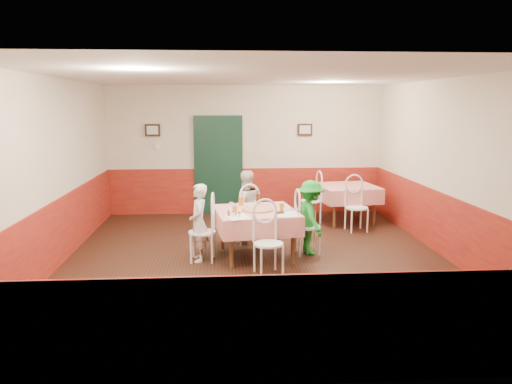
{
  "coord_description": "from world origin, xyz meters",
  "views": [
    {
      "loc": [
        -0.53,
        -7.43,
        2.4
      ],
      "look_at": [
        -0.0,
        0.2,
        1.05
      ],
      "focal_mm": 35.0,
      "sensor_mm": 36.0,
      "label": 1
    }
  ],
  "objects": [
    {
      "name": "chair_second_a",
      "position": [
        1.28,
        2.47,
        0.45
      ],
      "size": [
        0.47,
        0.47,
        0.9
      ],
      "primitive_type": null,
      "rotation": [
        0.0,
        0.0,
        -1.44
      ],
      "color": "white",
      "rests_on": "ground"
    },
    {
      "name": "thermostat",
      "position": [
        -1.9,
        3.45,
        1.5
      ],
      "size": [
        0.1,
        0.03,
        0.1
      ],
      "primitive_type": "cube",
      "color": "white",
      "rests_on": "back_wall"
    },
    {
      "name": "wainscot_left",
      "position": [
        -2.98,
        0.0,
        0.5
      ],
      "size": [
        0.03,
        7.0,
        1.0
      ],
      "primitive_type": "cube",
      "color": "maroon",
      "rests_on": "ground"
    },
    {
      "name": "plate_left",
      "position": [
        -0.4,
        0.12,
        0.77
      ],
      "size": [
        0.28,
        0.28,
        0.01
      ],
      "primitive_type": "cylinder",
      "rotation": [
        0.0,
        0.0,
        0.14
      ],
      "color": "white",
      "rests_on": "main_table"
    },
    {
      "name": "chair_near",
      "position": [
        0.12,
        -0.65,
        0.45
      ],
      "size": [
        0.51,
        0.51,
        0.9
      ],
      "primitive_type": null,
      "rotation": [
        0.0,
        0.0,
        0.24
      ],
      "color": "white",
      "rests_on": "ground"
    },
    {
      "name": "glass_a",
      "position": [
        -0.34,
        -0.13,
        0.83
      ],
      "size": [
        0.08,
        0.08,
        0.13
      ],
      "primitive_type": "cylinder",
      "rotation": [
        0.0,
        0.0,
        0.14
      ],
      "color": "#BF7219",
      "rests_on": "main_table"
    },
    {
      "name": "menu_right",
      "position": [
        0.46,
        -0.1,
        0.76
      ],
      "size": [
        0.33,
        0.42,
        0.0
      ],
      "primitive_type": "cube",
      "rotation": [
        0.0,
        0.0,
        -0.07
      ],
      "color": "white",
      "rests_on": "main_table"
    },
    {
      "name": "diner_right",
      "position": [
        0.89,
        0.32,
        0.6
      ],
      "size": [
        0.56,
        0.84,
        1.2
      ],
      "primitive_type": "imported",
      "rotation": [
        0.0,
        0.0,
        1.72
      ],
      "color": "gray",
      "rests_on": "ground"
    },
    {
      "name": "diner_far",
      "position": [
        -0.13,
        1.09,
        0.63
      ],
      "size": [
        0.73,
        0.64,
        1.27
      ],
      "primitive_type": "imported",
      "rotation": [
        0.0,
        0.0,
        3.43
      ],
      "color": "gray",
      "rests_on": "ground"
    },
    {
      "name": "diner_left",
      "position": [
        -0.89,
        0.07,
        0.6
      ],
      "size": [
        0.33,
        0.46,
        1.2
      ],
      "primitive_type": "imported",
      "rotation": [
        0.0,
        0.0,
        -1.48
      ],
      "color": "gray",
      "rests_on": "ground"
    },
    {
      "name": "floor",
      "position": [
        0.0,
        0.0,
        0.0
      ],
      "size": [
        7.0,
        7.0,
        0.0
      ],
      "primitive_type": "plane",
      "color": "black",
      "rests_on": "ground"
    },
    {
      "name": "beer_bottle",
      "position": [
        0.06,
        0.64,
        0.87
      ],
      "size": [
        0.07,
        0.07,
        0.21
      ],
      "primitive_type": "cylinder",
      "rotation": [
        0.0,
        0.0,
        0.14
      ],
      "color": "#381C0A",
      "rests_on": "main_table"
    },
    {
      "name": "plate_far",
      "position": [
        -0.04,
        0.63,
        0.77
      ],
      "size": [
        0.28,
        0.28,
        0.01
      ],
      "primitive_type": "cylinder",
      "rotation": [
        0.0,
        0.0,
        0.14
      ],
      "color": "white",
      "rests_on": "main_table"
    },
    {
      "name": "glass_b",
      "position": [
        0.39,
        0.05,
        0.83
      ],
      "size": [
        0.08,
        0.08,
        0.13
      ],
      "primitive_type": "cylinder",
      "rotation": [
        0.0,
        0.0,
        0.14
      ],
      "color": "#BF7219",
      "rests_on": "main_table"
    },
    {
      "name": "glass_c",
      "position": [
        -0.22,
        0.59,
        0.83
      ],
      "size": [
        0.08,
        0.08,
        0.13
      ],
      "primitive_type": "cylinder",
      "rotation": [
        0.0,
        0.0,
        0.14
      ],
      "color": "#BF7219",
      "rests_on": "main_table"
    },
    {
      "name": "second_table",
      "position": [
        2.03,
        2.47,
        0.38
      ],
      "size": [
        1.26,
        1.26,
        0.77
      ],
      "primitive_type": "cube",
      "rotation": [
        0.0,
        0.0,
        0.13
      ],
      "color": "red",
      "rests_on": "ground"
    },
    {
      "name": "picture_left",
      "position": [
        -2.0,
        3.45,
        1.85
      ],
      "size": [
        0.32,
        0.03,
        0.26
      ],
      "primitive_type": "cube",
      "color": "black",
      "rests_on": "back_wall"
    },
    {
      "name": "main_table",
      "position": [
        -0.0,
        0.2,
        0.38
      ],
      "size": [
        1.38,
        1.38,
        0.77
      ],
      "primitive_type": "cube",
      "rotation": [
        0.0,
        0.0,
        0.14
      ],
      "color": "red",
      "rests_on": "ground"
    },
    {
      "name": "pizza",
      "position": [
        0.02,
        0.17,
        0.78
      ],
      "size": [
        0.54,
        0.54,
        0.03
      ],
      "primitive_type": "cylinder",
      "rotation": [
        0.0,
        0.0,
        0.14
      ],
      "color": "#B74723",
      "rests_on": "main_table"
    },
    {
      "name": "right_wall",
      "position": [
        3.0,
        0.0,
        1.4
      ],
      "size": [
        0.1,
        7.0,
        2.8
      ],
      "primitive_type": "cube",
      "color": "beige",
      "rests_on": "ground"
    },
    {
      "name": "picture_right",
      "position": [
        1.3,
        3.45,
        1.85
      ],
      "size": [
        0.32,
        0.03,
        0.26
      ],
      "primitive_type": "cube",
      "color": "black",
      "rests_on": "back_wall"
    },
    {
      "name": "chair_right",
      "position": [
        0.84,
        0.31,
        0.45
      ],
      "size": [
        0.45,
        0.45,
        0.9
      ],
      "primitive_type": null,
      "rotation": [
        0.0,
        0.0,
        1.63
      ],
      "color": "white",
      "rests_on": "ground"
    },
    {
      "name": "wainscot_right",
      "position": [
        2.98,
        0.0,
        0.5
      ],
      "size": [
        0.03,
        7.0,
        1.0
      ],
      "primitive_type": "cube",
      "color": "maroon",
      "rests_on": "ground"
    },
    {
      "name": "left_wall",
      "position": [
        -3.0,
        0.0,
        1.4
      ],
      "size": [
        0.1,
        7.0,
        2.8
      ],
      "primitive_type": "cube",
      "color": "beige",
      "rests_on": "ground"
    },
    {
      "name": "chair_left",
      "position": [
        -0.84,
        0.08,
        0.45
      ],
      "size": [
        0.45,
        0.45,
        0.9
      ],
      "primitive_type": null,
      "rotation": [
        0.0,
        0.0,
        -1.63
      ],
      "color": "white",
      "rests_on": "ground"
    },
    {
      "name": "door",
      "position": [
        -0.6,
        3.45,
        1.05
      ],
      "size": [
        0.96,
        0.06,
        2.1
      ],
      "primitive_type": "cube",
      "color": "black",
      "rests_on": "ground"
    },
    {
      "name": "wainscot_front",
      "position": [
        0.0,
        -3.48,
        0.5
      ],
      "size": [
        6.0,
        0.03,
        1.0
      ],
      "primitive_type": "cube",
      "color": "maroon",
      "rests_on": "ground"
    },
    {
      "name": "ceiling",
      "position": [
        0.0,
        0.0,
        2.8
      ],
      "size": [
        7.0,
        7.0,
        0.0
      ],
      "primitive_type": "plane",
      "color": "white",
      "rests_on": "back_wall"
    },
    {
      "name": "shaker_c",
      "position": [
        -0.44,
        -0.2,
        0.81
      ],
      "size": [
        0.04,
        0.04,
        0.09
      ],
      "primitive_type": "cylinder",
      "rotation": [
        0.0,
        0.0,
        0.14
      ],
      "color": "#B23319",
      "rests_on": "main_table"
    },
    {
      "name": "chair_far",
      "position": [
        -0.12,
        1.04,
        0.45
      ],
      "size": [
        0.53,
        0.53,
        0.9
      ],
      "primitive_type": null,
      "rotation": [
        0.0,
        0.0,
        3.46
      ],
      "color": "white",
      "rests_on": "ground"
    },
    {
      "name": "front_wall",
      "position": [
        0.0,
        -3.5,
        1.4
      ],
      "size": [
        6.0,
        0.1,
        2.8
      ],
      "primitive_type": "cube",
      "color": "beige",
      "rests_on": "ground"
    },
    {
      "name": "shaker_a",
      "position": [
        -0.37,
        -0.27,
        0.81
      ],
      "size": [
        0.04,
        0.04,
        0.09
      ],
      "primitive_type": "cylinder",
      "rotation": [
        0.0,
        0.0,
        0.14
      ],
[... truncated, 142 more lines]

